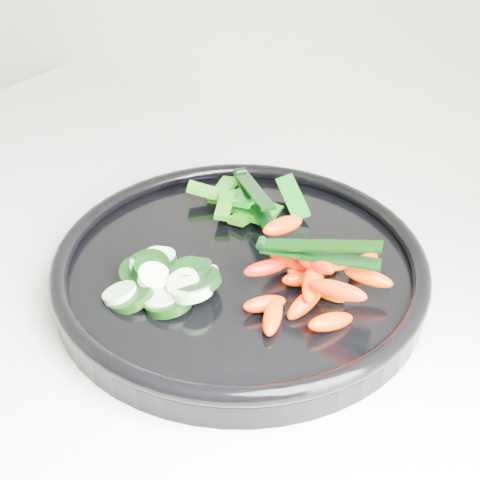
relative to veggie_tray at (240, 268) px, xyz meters
The scene contains 6 objects.
veggie_tray is the anchor object (origin of this frame).
cucumber_pile 0.08m from the veggie_tray, 120.36° to the right, with size 0.12×0.12×0.04m.
carrot_pile 0.08m from the veggie_tray, ahead, with size 0.14×0.17×0.06m.
pepper_pile 0.11m from the veggie_tray, 122.57° to the left, with size 0.14×0.12×0.03m.
tong_carrot 0.10m from the veggie_tray, ahead, with size 0.11×0.06×0.02m.
tong_pepper 0.10m from the veggie_tray, 117.96° to the left, with size 0.10×0.08×0.02m.
Camera 1 is at (-0.08, 1.26, 1.36)m, focal length 50.00 mm.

